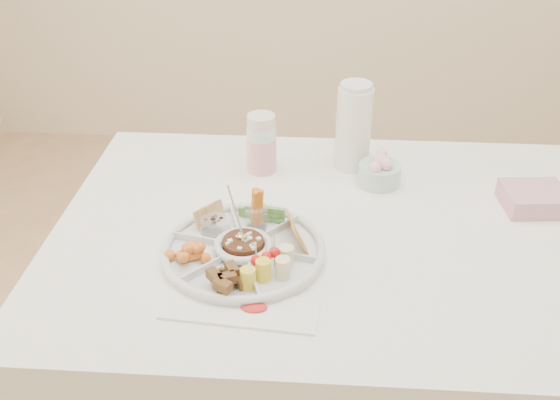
{
  "coord_description": "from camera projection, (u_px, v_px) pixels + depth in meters",
  "views": [
    {
      "loc": [
        -0.1,
        -1.31,
        1.65
      ],
      "look_at": [
        -0.19,
        -0.03,
        0.85
      ],
      "focal_mm": 40.0,
      "sensor_mm": 36.0,
      "label": 1
    }
  ],
  "objects": [
    {
      "name": "pita_raisins",
      "position": [
        209.0,
        218.0,
        1.54
      ],
      "size": [
        0.12,
        0.12,
        0.05
      ],
      "primitive_type": null,
      "rotation": [
        0.0,
        0.0,
        -0.22
      ],
      "color": "gold",
      "rests_on": "party_tray"
    },
    {
      "name": "carrot_cucumber",
      "position": [
        260.0,
        205.0,
        1.55
      ],
      "size": [
        0.13,
        0.13,
        0.1
      ],
      "primitive_type": null,
      "rotation": [
        0.0,
        0.0,
        -0.22
      ],
      "color": "orange",
      "rests_on": "party_tray"
    },
    {
      "name": "cup_stack",
      "position": [
        261.0,
        133.0,
        1.77
      ],
      "size": [
        0.1,
        0.1,
        0.24
      ],
      "primitive_type": "cylinder",
      "rotation": [
        0.0,
        0.0,
        -0.25
      ],
      "color": "white",
      "rests_on": "dining_table"
    },
    {
      "name": "cherries",
      "position": [
        188.0,
        251.0,
        1.43
      ],
      "size": [
        0.13,
        0.13,
        0.04
      ],
      "primitive_type": null,
      "rotation": [
        0.0,
        0.0,
        -0.22
      ],
      "color": "orange",
      "rests_on": "party_tray"
    },
    {
      "name": "dining_table",
      "position": [
        346.0,
        338.0,
        1.78
      ],
      "size": [
        1.52,
        1.02,
        0.76
      ],
      "primitive_type": "cube",
      "color": "white",
      "rests_on": "floor"
    },
    {
      "name": "bean_dip",
      "position": [
        243.0,
        245.0,
        1.46
      ],
      "size": [
        0.11,
        0.11,
        0.04
      ],
      "primitive_type": "cylinder",
      "rotation": [
        0.0,
        0.0,
        -0.22
      ],
      "color": "black",
      "rests_on": "party_tray"
    },
    {
      "name": "banana_tomato",
      "position": [
        281.0,
        260.0,
        1.37
      ],
      "size": [
        0.13,
        0.13,
        0.09
      ],
      "primitive_type": null,
      "rotation": [
        0.0,
        0.0,
        -0.22
      ],
      "color": "#F1EC8E",
      "rests_on": "party_tray"
    },
    {
      "name": "napkin_stack",
      "position": [
        534.0,
        199.0,
        1.65
      ],
      "size": [
        0.17,
        0.15,
        0.05
      ],
      "primitive_type": "cube",
      "rotation": [
        0.0,
        0.0,
        0.09
      ],
      "color": "#CB8D97",
      "rests_on": "dining_table"
    },
    {
      "name": "granola_chunks",
      "position": [
        223.0,
        277.0,
        1.35
      ],
      "size": [
        0.12,
        0.12,
        0.04
      ],
      "primitive_type": null,
      "rotation": [
        0.0,
        0.0,
        -0.22
      ],
      "color": "#412810",
      "rests_on": "party_tray"
    },
    {
      "name": "thermos",
      "position": [
        354.0,
        126.0,
        1.78
      ],
      "size": [
        0.12,
        0.12,
        0.26
      ],
      "primitive_type": "cylinder",
      "rotation": [
        0.0,
        0.0,
        -0.23
      ],
      "color": "white",
      "rests_on": "dining_table"
    },
    {
      "name": "flower_bowl",
      "position": [
        380.0,
        170.0,
        1.74
      ],
      "size": [
        0.14,
        0.14,
        0.09
      ],
      "primitive_type": "cylinder",
      "rotation": [
        0.0,
        0.0,
        0.23
      ],
      "color": "silver",
      "rests_on": "dining_table"
    },
    {
      "name": "placemat",
      "position": [
        240.0,
        309.0,
        1.32
      ],
      "size": [
        0.34,
        0.14,
        0.01
      ],
      "primitive_type": "cube",
      "rotation": [
        0.0,
        0.0,
        -0.09
      ],
      "color": "silver",
      "rests_on": "dining_table"
    },
    {
      "name": "party_tray",
      "position": [
        243.0,
        248.0,
        1.47
      ],
      "size": [
        0.45,
        0.45,
        0.04
      ],
      "primitive_type": "cylinder",
      "rotation": [
        0.0,
        0.0,
        -0.22
      ],
      "color": "silver",
      "rests_on": "dining_table"
    },
    {
      "name": "tortillas",
      "position": [
        297.0,
        233.0,
        1.48
      ],
      "size": [
        0.12,
        0.12,
        0.06
      ],
      "primitive_type": null,
      "rotation": [
        0.0,
        0.0,
        -0.22
      ],
      "color": "#AC653D",
      "rests_on": "party_tray"
    }
  ]
}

